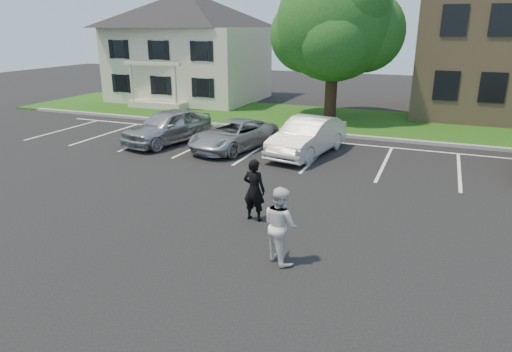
{
  "coord_description": "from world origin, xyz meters",
  "views": [
    {
      "loc": [
        4.62,
        -10.41,
        5.3
      ],
      "look_at": [
        0.0,
        1.0,
        1.25
      ],
      "focal_mm": 32.0,
      "sensor_mm": 36.0,
      "label": 1
    }
  ],
  "objects": [
    {
      "name": "curb",
      "position": [
        0.0,
        12.0,
        0.07
      ],
      "size": [
        40.0,
        0.3,
        0.15
      ],
      "primitive_type": "cube",
      "color": "gray",
      "rests_on": "ground"
    },
    {
      "name": "grass_strip",
      "position": [
        0.0,
        16.0,
        0.04
      ],
      "size": [
        44.0,
        8.0,
        0.08
      ],
      "primitive_type": "cube",
      "color": "#204A0E",
      "rests_on": "ground"
    },
    {
      "name": "car_white_sedan",
      "position": [
        -0.51,
        8.13,
        0.79
      ],
      "size": [
        2.5,
        5.03,
        1.59
      ],
      "primitive_type": "imported",
      "rotation": [
        0.0,
        0.0,
        -0.18
      ],
      "color": "silver",
      "rests_on": "ground"
    },
    {
      "name": "man_white_shirt",
      "position": [
        1.51,
        -1.22,
        0.92
      ],
      "size": [
        1.14,
        1.09,
        1.85
      ],
      "primitive_type": "imported",
      "rotation": [
        0.0,
        0.0,
        2.52
      ],
      "color": "silver",
      "rests_on": "ground"
    },
    {
      "name": "stall_lines",
      "position": [
        1.4,
        8.95,
        0.01
      ],
      "size": [
        34.0,
        5.36,
        0.01
      ],
      "color": "white",
      "rests_on": "ground"
    },
    {
      "name": "house",
      "position": [
        -13.0,
        19.97,
        3.83
      ],
      "size": [
        10.3,
        9.22,
        7.6
      ],
      "color": "beige",
      "rests_on": "ground"
    },
    {
      "name": "car_silver_minivan",
      "position": [
        -3.84,
        7.8,
        0.65
      ],
      "size": [
        3.2,
        5.05,
        1.3
      ],
      "primitive_type": "imported",
      "rotation": [
        0.0,
        0.0,
        -0.24
      ],
      "color": "#9FA1A5",
      "rests_on": "ground"
    },
    {
      "name": "car_silver_west",
      "position": [
        -7.2,
        7.66,
        0.8
      ],
      "size": [
        2.95,
        5.03,
        1.61
      ],
      "primitive_type": "imported",
      "rotation": [
        0.0,
        0.0,
        -0.24
      ],
      "color": "#A7A7AB",
      "rests_on": "ground"
    },
    {
      "name": "ground_plane",
      "position": [
        0.0,
        0.0,
        0.0
      ],
      "size": [
        90.0,
        90.0,
        0.0
      ],
      "primitive_type": "plane",
      "color": "black",
      "rests_on": "ground"
    },
    {
      "name": "man_black_suit",
      "position": [
        0.03,
        0.78,
        0.91
      ],
      "size": [
        0.69,
        0.49,
        1.82
      ],
      "primitive_type": "imported",
      "rotation": [
        0.0,
        0.0,
        3.06
      ],
      "color": "black",
      "rests_on": "ground"
    },
    {
      "name": "tree",
      "position": [
        -1.4,
        16.65,
        5.35
      ],
      "size": [
        7.8,
        7.2,
        8.8
      ],
      "color": "black",
      "rests_on": "ground"
    }
  ]
}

